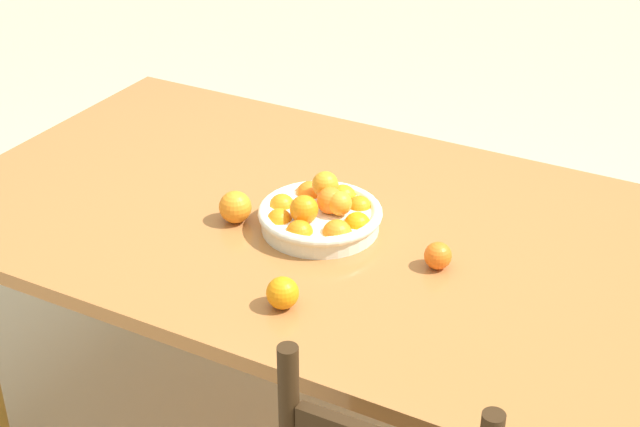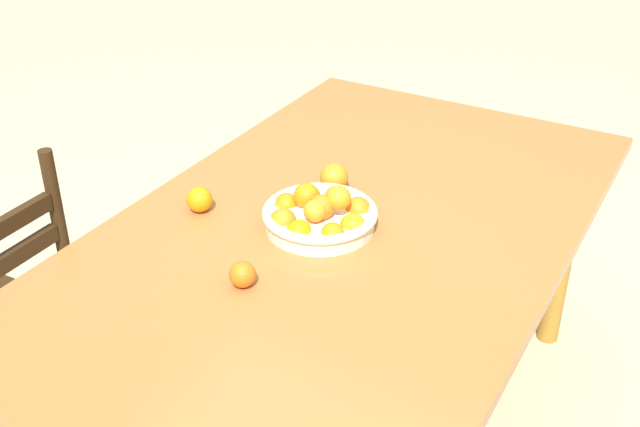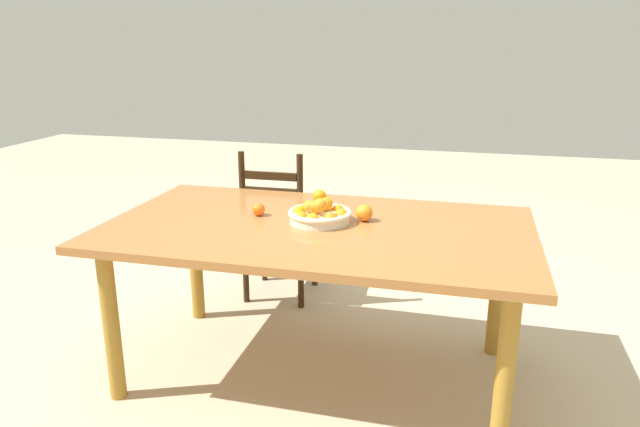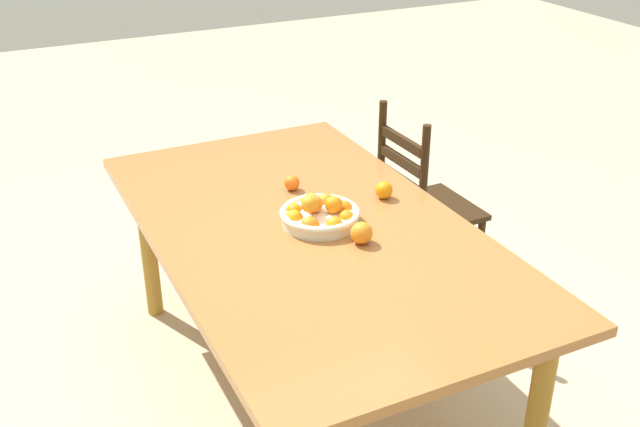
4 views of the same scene
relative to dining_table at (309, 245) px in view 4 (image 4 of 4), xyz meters
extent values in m
plane|color=#C1AD8E|center=(0.00, 0.00, -0.67)|extent=(12.00, 12.00, 0.00)
cube|color=#A06533|center=(0.00, 0.00, 0.06)|extent=(1.88, 1.07, 0.04)
cylinder|color=olive|center=(-0.81, -0.41, -0.31)|extent=(0.07, 0.07, 0.71)
cylinder|color=olive|center=(-0.81, 0.41, -0.31)|extent=(0.07, 0.07, 0.71)
cylinder|color=olive|center=(0.81, 0.41, -0.31)|extent=(0.07, 0.07, 0.71)
cube|color=black|center=(-0.45, 0.84, -0.24)|extent=(0.41, 0.41, 0.03)
cylinder|color=black|center=(-0.28, 1.01, -0.46)|extent=(0.04, 0.04, 0.41)
cylinder|color=black|center=(-0.63, 1.01, -0.46)|extent=(0.04, 0.04, 0.41)
cylinder|color=black|center=(-0.28, 0.67, -0.46)|extent=(0.04, 0.04, 0.41)
cylinder|color=black|center=(-0.62, 0.66, -0.46)|extent=(0.04, 0.04, 0.41)
cylinder|color=black|center=(-0.28, 0.67, 0.02)|extent=(0.04, 0.04, 0.49)
cylinder|color=black|center=(-0.62, 0.66, 0.02)|extent=(0.04, 0.04, 0.49)
cube|color=black|center=(-0.45, 0.66, -0.06)|extent=(0.31, 0.03, 0.04)
cube|color=black|center=(-0.45, 0.66, 0.04)|extent=(0.31, 0.03, 0.04)
cube|color=black|center=(-0.45, 0.66, 0.13)|extent=(0.31, 0.03, 0.04)
cylinder|color=white|center=(0.00, 0.05, 0.10)|extent=(0.27, 0.27, 0.04)
torus|color=white|center=(0.00, 0.05, 0.12)|extent=(0.29, 0.29, 0.02)
sphere|color=orange|center=(0.10, 0.05, 0.12)|extent=(0.06, 0.06, 0.06)
sphere|color=orange|center=(0.07, 0.12, 0.12)|extent=(0.06, 0.06, 0.06)
sphere|color=orange|center=(0.00, 0.14, 0.12)|extent=(0.06, 0.06, 0.06)
sphere|color=orange|center=(-0.08, 0.11, 0.12)|extent=(0.07, 0.07, 0.07)
sphere|color=orange|center=(-0.10, 0.05, 0.12)|extent=(0.06, 0.06, 0.06)
sphere|color=orange|center=(-0.07, -0.03, 0.12)|extent=(0.06, 0.06, 0.06)
sphere|color=orange|center=(-0.01, -0.05, 0.12)|extent=(0.06, 0.06, 0.06)
sphere|color=orange|center=(0.07, -0.03, 0.12)|extent=(0.07, 0.07, 0.07)
sphere|color=orange|center=(0.01, 0.00, 0.17)|extent=(0.06, 0.06, 0.06)
sphere|color=orange|center=(-0.02, 0.03, 0.15)|extent=(0.06, 0.06, 0.06)
sphere|color=orange|center=(-0.04, 0.03, 0.15)|extent=(0.06, 0.06, 0.06)
sphere|color=orange|center=(0.02, 0.09, 0.15)|extent=(0.07, 0.07, 0.07)
sphere|color=orange|center=(-0.30, 0.07, 0.11)|extent=(0.06, 0.06, 0.06)
sphere|color=orange|center=(-0.08, 0.36, 0.11)|extent=(0.07, 0.07, 0.07)
sphere|color=orange|center=(0.19, 0.11, 0.12)|extent=(0.08, 0.08, 0.08)
camera|label=1|loc=(-0.89, 1.70, 1.20)|focal=53.05mm
camera|label=2|loc=(-1.47, -0.79, 1.10)|focal=44.35mm
camera|label=3|loc=(0.62, -2.39, 0.87)|focal=32.84mm
camera|label=4|loc=(2.16, -1.01, 1.34)|focal=42.62mm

